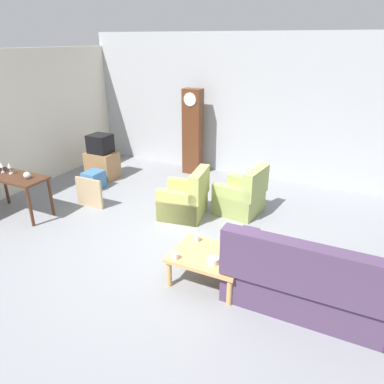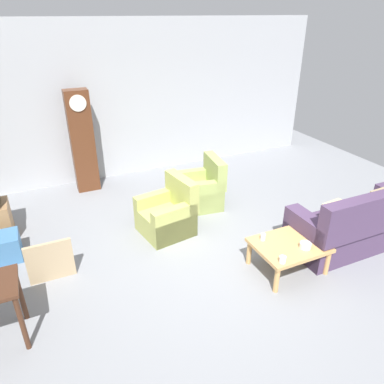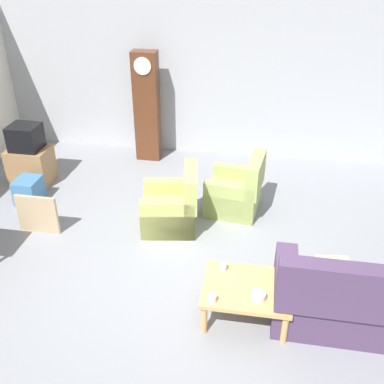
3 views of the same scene
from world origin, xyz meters
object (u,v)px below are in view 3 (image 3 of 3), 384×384
Objects in this scene: tv_crt at (25,137)px; cup_blue_rimmed at (224,267)px; grandfather_clock at (147,107)px; cup_white_porcelain at (212,299)px; coffee_table_wood at (247,290)px; tv_stand_cabinet at (31,165)px; armchair_olive_far at (237,193)px; storage_box_blue at (29,190)px; couch_floral at (373,304)px; armchair_olive_near at (172,208)px; framed_picture_leaning at (38,214)px; bowl_white_stacked at (259,296)px.

cup_blue_rimmed is (3.55, -2.31, -0.35)m from tv_crt.
grandfather_clock is 4.47m from cup_white_porcelain.
coffee_table_wood is 4.37m from grandfather_clock.
tv_crt is at bearing 0.00° from tv_stand_cabinet.
coffee_table_wood is at bearing -82.59° from armchair_olive_far.
tv_crt is at bearing 112.11° from storage_box_blue.
coffee_table_wood is at bearing 40.43° from cup_white_porcelain.
couch_floral reaches higher than cup_white_porcelain.
cup_blue_rimmed is at bearing 173.08° from couch_floral.
storage_box_blue is at bearing -128.56° from grandfather_clock.
armchair_olive_near is 0.46× the size of grandfather_clock.
coffee_table_wood is at bearing -33.52° from tv_stand_cabinet.
cup_white_porcelain is at bearing -91.39° from armchair_olive_far.
tv_crt is (-3.83, 2.54, 0.46)m from coffee_table_wood.
tv_stand_cabinet is 4.24m from cup_blue_rimmed.
cup_white_porcelain is at bearing -28.28° from framed_picture_leaning.
grandfather_clock is at bearing 138.31° from armchair_olive_far.
couch_floral is 5.75m from tv_stand_cabinet.
cup_white_porcelain is 0.53m from cup_blue_rimmed.
couch_floral is 1.05× the size of grandfather_clock.
couch_floral is at bearing -47.75° from grandfather_clock.
tv_stand_cabinet reaches higher than storage_box_blue.
bowl_white_stacked is (0.42, -2.37, 0.16)m from armchair_olive_far.
couch_floral is 1.34m from coffee_table_wood.
storage_box_blue is (-3.29, -0.29, -0.11)m from armchair_olive_far.
armchair_olive_near reaches higher than framed_picture_leaning.
armchair_olive_near reaches higher than storage_box_blue.
cup_white_porcelain reaches higher than bowl_white_stacked.
armchair_olive_far is 2.50m from cup_white_porcelain.
framed_picture_leaning is at bearing -60.10° from tv_crt.
cup_blue_rimmed is 0.57m from bowl_white_stacked.
cup_white_porcelain is (-0.06, -2.49, 0.16)m from armchair_olive_far.
tv_stand_cabinet is (-3.83, 2.54, -0.05)m from coffee_table_wood.
framed_picture_leaning is (-4.37, 1.12, -0.06)m from couch_floral.
tv_crt is at bearing 174.56° from armchair_olive_far.
coffee_table_wood is 6.26× the size of bowl_white_stacked.
grandfather_clock is 2.96× the size of tv_stand_cabinet.
couch_floral is at bearing -25.86° from tv_crt.
tv_stand_cabinet is at bearing 160.77° from armchair_olive_near.
tv_stand_cabinet is 6.85× the size of cup_blue_rimmed.
armchair_olive_near is 2.47m from grandfather_clock.
tv_crt is 0.92m from storage_box_blue.
framed_picture_leaning is (0.80, -1.39, -0.02)m from tv_stand_cabinet.
armchair_olive_far reaches higher than framed_picture_leaning.
tv_crt is (-2.66, 0.93, 0.52)m from armchair_olive_near.
tv_crt reaches higher than armchair_olive_far.
tv_crt is 1.13× the size of storage_box_blue.
grandfather_clock is 2.16m from tv_crt.
grandfather_clock is at bearing 112.57° from armchair_olive_near.
armchair_olive_near is at bearing -7.22° from storage_box_blue.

